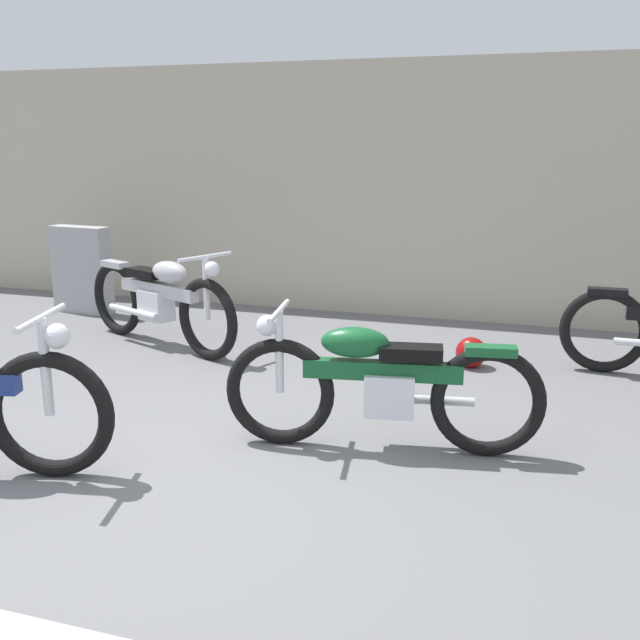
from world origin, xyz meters
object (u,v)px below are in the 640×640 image
object	(u,v)px
helmet	(471,352)
motorcycle_silver	(160,299)
motorcycle_green	(379,384)
stone_marker	(82,270)

from	to	relation	value
helmet	motorcycle_silver	xyz separation A→B (m)	(-2.82, -0.22, 0.32)
helmet	motorcycle_silver	world-z (taller)	motorcycle_silver
helmet	motorcycle_green	world-z (taller)	motorcycle_green
motorcycle_green	motorcycle_silver	world-z (taller)	motorcycle_silver
stone_marker	motorcycle_green	world-z (taller)	stone_marker
stone_marker	motorcycle_silver	bearing A→B (deg)	-32.41
motorcycle_green	stone_marker	bearing A→B (deg)	-42.89
stone_marker	helmet	distance (m)	4.43
motorcycle_green	motorcycle_silver	bearing A→B (deg)	-43.53
stone_marker	motorcycle_silver	xyz separation A→B (m)	(1.53, -0.97, -0.03)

